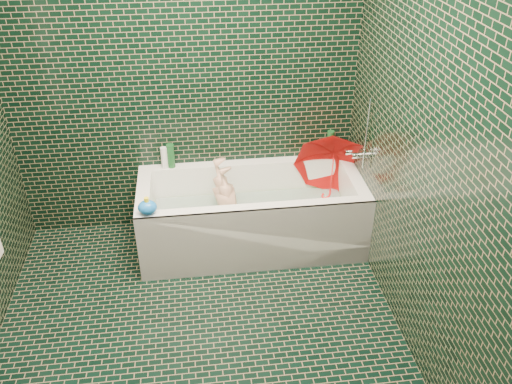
{
  "coord_description": "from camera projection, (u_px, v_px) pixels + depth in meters",
  "views": [
    {
      "loc": [
        0.04,
        -2.42,
        2.65
      ],
      "look_at": [
        0.46,
        0.82,
        0.59
      ],
      "focal_mm": 38.0,
      "sensor_mm": 36.0,
      "label": 1
    }
  ],
  "objects": [
    {
      "name": "bathtub",
      "position": [
        252.0,
        221.0,
        4.22
      ],
      "size": [
        1.7,
        0.75,
        0.55
      ],
      "color": "white",
      "rests_on": "floor"
    },
    {
      "name": "bottle_right_tall",
      "position": [
        330.0,
        144.0,
        4.34
      ],
      "size": [
        0.07,
        0.07,
        0.23
      ],
      "primitive_type": "cylinder",
      "rotation": [
        0.0,
        0.0,
        -0.24
      ],
      "color": "#154A1F",
      "rests_on": "bathtub"
    },
    {
      "name": "bottle_left_tall",
      "position": [
        171.0,
        156.0,
        4.22
      ],
      "size": [
        0.08,
        0.08,
        0.19
      ],
      "primitive_type": "cylinder",
      "rotation": [
        0.0,
        0.0,
        -0.41
      ],
      "color": "#154A1F",
      "rests_on": "bathtub"
    },
    {
      "name": "bath_toy",
      "position": [
        147.0,
        207.0,
        3.68
      ],
      "size": [
        0.16,
        0.14,
        0.13
      ],
      "rotation": [
        0.0,
        0.0,
        0.29
      ],
      "color": "blue",
      "rests_on": "bathtub"
    },
    {
      "name": "bath_mat",
      "position": [
        251.0,
        225.0,
        4.27
      ],
      "size": [
        1.35,
        0.47,
        0.01
      ],
      "primitive_type": "cube",
      "color": "green",
      "rests_on": "bathtub"
    },
    {
      "name": "water",
      "position": [
        251.0,
        210.0,
        4.19
      ],
      "size": [
        1.48,
        0.53,
        0.0
      ],
      "primitive_type": "cube",
      "color": "silver",
      "rests_on": "bathtub"
    },
    {
      "name": "soap_bottle_b",
      "position": [
        342.0,
        157.0,
        4.41
      ],
      "size": [
        0.09,
        0.09,
        0.18
      ],
      "primitive_type": "imported",
      "rotation": [
        0.0,
        0.0,
        0.12
      ],
      "color": "#531C69",
      "rests_on": "bathtub"
    },
    {
      "name": "wall_back",
      "position": [
        183.0,
        79.0,
        3.95
      ],
      "size": [
        2.8,
        0.0,
        2.8
      ],
      "primitive_type": "plane",
      "rotation": [
        1.57,
        0.0,
        0.0
      ],
      "color": "black",
      "rests_on": "floor"
    },
    {
      "name": "rubber_duck",
      "position": [
        309.0,
        152.0,
        4.38
      ],
      "size": [
        0.13,
        0.1,
        0.1
      ],
      "rotation": [
        0.0,
        0.0,
        0.34
      ],
      "color": "yellow",
      "rests_on": "bathtub"
    },
    {
      "name": "wall_right",
      "position": [
        430.0,
        159.0,
        2.92
      ],
      "size": [
        0.0,
        2.8,
        2.8
      ],
      "primitive_type": "plane",
      "rotation": [
        1.57,
        0.0,
        -1.57
      ],
      "color": "black",
      "rests_on": "floor"
    },
    {
      "name": "soap_bottle_c",
      "position": [
        331.0,
        155.0,
        4.42
      ],
      "size": [
        0.17,
        0.17,
        0.17
      ],
      "primitive_type": "imported",
      "rotation": [
        0.0,
        0.0,
        0.35
      ],
      "color": "#154A1F",
      "rests_on": "bathtub"
    },
    {
      "name": "umbrella",
      "position": [
        332.0,
        174.0,
        4.18
      ],
      "size": [
        0.89,
        0.8,
        0.84
      ],
      "primitive_type": "imported",
      "rotation": [
        0.28,
        -0.44,
        -0.42
      ],
      "color": "red",
      "rests_on": "bathtub"
    },
    {
      "name": "soap_bottle_a",
      "position": [
        340.0,
        156.0,
        4.41
      ],
      "size": [
        0.09,
        0.09,
        0.23
      ],
      "primitive_type": "imported",
      "rotation": [
        0.0,
        0.0,
        -0.01
      ],
      "color": "white",
      "rests_on": "bathtub"
    },
    {
      "name": "bottle_left_short",
      "position": [
        164.0,
        158.0,
        4.21
      ],
      "size": [
        0.06,
        0.06,
        0.17
      ],
      "primitive_type": "cylinder",
      "rotation": [
        0.0,
        0.0,
        0.23
      ],
      "color": "white",
      "rests_on": "bathtub"
    },
    {
      "name": "child",
      "position": [
        230.0,
        209.0,
        4.19
      ],
      "size": [
        0.87,
        0.42,
        0.31
      ],
      "primitive_type": "imported",
      "rotation": [
        -1.43,
        0.0,
        -1.42
      ],
      "color": "tan",
      "rests_on": "bathtub"
    },
    {
      "name": "bottle_right_pump",
      "position": [
        345.0,
        148.0,
        4.35
      ],
      "size": [
        0.06,
        0.06,
        0.17
      ],
      "primitive_type": "cylinder",
      "rotation": [
        0.0,
        0.0,
        -0.21
      ],
      "color": "silver",
      "rests_on": "bathtub"
    },
    {
      "name": "floor",
      "position": [
        201.0,
        344.0,
        3.44
      ],
      "size": [
        2.8,
        2.8,
        0.0
      ],
      "primitive_type": "plane",
      "color": "black",
      "rests_on": "ground"
    },
    {
      "name": "faucet",
      "position": [
        360.0,
        151.0,
        4.02
      ],
      "size": [
        0.18,
        0.19,
        0.55
      ],
      "color": "silver",
      "rests_on": "wall_right"
    }
  ]
}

